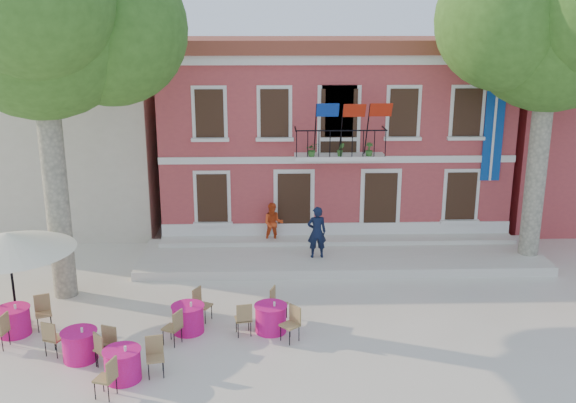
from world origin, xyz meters
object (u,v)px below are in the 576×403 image
at_px(plane_tree_west, 39,21).
at_px(cafe_table_0, 14,320).
at_px(cafe_table_1, 123,363).
at_px(cafe_table_3, 188,317).
at_px(pedestrian_orange, 273,223).
at_px(cafe_table_2, 80,344).
at_px(plane_tree_east, 552,29).
at_px(pedestrian_navy, 317,232).
at_px(patio_umbrella, 8,242).
at_px(cafe_table_4, 271,317).

relative_size(plane_tree_west, cafe_table_0, 5.95).
bearing_deg(cafe_table_1, cafe_table_0, 145.07).
xyz_separation_m(plane_tree_west, cafe_table_3, (4.07, -2.59, -7.72)).
xyz_separation_m(pedestrian_orange, cafe_table_2, (-4.86, -7.72, -0.65)).
height_order(pedestrian_orange, cafe_table_2, pedestrian_orange).
relative_size(plane_tree_east, cafe_table_2, 5.52).
distance_m(cafe_table_0, cafe_table_1, 4.16).
bearing_deg(plane_tree_east, cafe_table_3, -156.07).
distance_m(plane_tree_east, cafe_table_0, 18.29).
bearing_deg(cafe_table_2, pedestrian_navy, 44.67).
distance_m(patio_umbrella, cafe_table_0, 2.08).
height_order(pedestrian_orange, cafe_table_4, pedestrian_orange).
distance_m(plane_tree_west, cafe_table_0, 8.15).
distance_m(pedestrian_navy, cafe_table_1, 8.87).
bearing_deg(cafe_table_4, pedestrian_orange, 88.86).
bearing_deg(pedestrian_orange, pedestrian_navy, -43.87).
bearing_deg(cafe_table_2, cafe_table_1, -37.61).
bearing_deg(plane_tree_west, cafe_table_3, -32.48).
height_order(plane_tree_west, cafe_table_4, plane_tree_west).
distance_m(plane_tree_east, cafe_table_3, 14.42).
height_order(plane_tree_west, patio_umbrella, plane_tree_west).
bearing_deg(cafe_table_4, plane_tree_west, 157.25).
height_order(patio_umbrella, cafe_table_0, patio_umbrella).
xyz_separation_m(patio_umbrella, cafe_table_3, (4.86, -0.69, -1.96)).
height_order(cafe_table_0, cafe_table_2, same).
bearing_deg(cafe_table_2, cafe_table_0, 146.73).
height_order(patio_umbrella, cafe_table_3, patio_umbrella).
relative_size(cafe_table_2, cafe_table_4, 1.06).
height_order(patio_umbrella, pedestrian_orange, patio_umbrella).
bearing_deg(cafe_table_0, plane_tree_west, 77.42).
xyz_separation_m(pedestrian_navy, cafe_table_3, (-3.83, -4.85, -0.78)).
bearing_deg(plane_tree_east, cafe_table_1, -149.43).
bearing_deg(plane_tree_east, cafe_table_0, -162.53).
height_order(plane_tree_west, cafe_table_1, plane_tree_west).
relative_size(cafe_table_0, cafe_table_4, 1.01).
xyz_separation_m(plane_tree_west, cafe_table_1, (2.83, -4.98, -7.71)).
bearing_deg(pedestrian_navy, patio_umbrella, 20.20).
bearing_deg(cafe_table_4, cafe_table_0, 179.64).
height_order(plane_tree_west, plane_tree_east, plane_tree_west).
bearing_deg(plane_tree_east, plane_tree_west, -171.06).
distance_m(plane_tree_east, cafe_table_4, 12.77).
xyz_separation_m(plane_tree_east, cafe_table_1, (-12.51, -7.39, -7.47)).
distance_m(plane_tree_east, pedestrian_navy, 10.01).
xyz_separation_m(plane_tree_east, cafe_table_4, (-9.04, -5.05, -7.47)).
xyz_separation_m(pedestrian_orange, cafe_table_1, (-3.60, -8.69, -0.64)).
bearing_deg(cafe_table_1, pedestrian_navy, 54.97).
distance_m(pedestrian_navy, pedestrian_orange, 2.08).
bearing_deg(cafe_table_3, cafe_table_4, -1.32).
distance_m(plane_tree_west, cafe_table_2, 8.83).
bearing_deg(cafe_table_3, plane_tree_east, 23.93).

